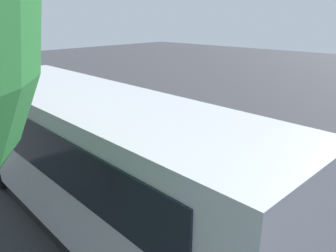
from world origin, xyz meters
TOP-DOWN VIEW (x-y plane):
  - ground_plane at (0.00, 0.00)m, footprint 80.00×80.00m
  - tour_bus at (-1.87, 4.50)m, footprint 9.95×2.96m
  - spectator_far_left at (-4.19, 1.99)m, footprint 0.57×0.31m
  - spectator_left at (-3.03, 1.63)m, footprint 0.58×0.37m
  - spectator_centre at (-1.97, 2.02)m, footprint 0.58×0.35m
  - spectator_right at (-0.63, 2.01)m, footprint 0.58×0.37m
  - spectator_far_right at (0.51, 1.85)m, footprint 0.57×0.32m
  - parked_motorcycle_silver at (-5.65, 2.44)m, footprint 2.03×0.70m
  - stunt_motorcycle at (3.71, -2.05)m, footprint 1.98×0.89m
  - traffic_cone at (0.94, -1.89)m, footprint 0.34×0.34m
  - bay_line_b at (-3.57, -1.23)m, footprint 0.19×3.62m
  - bay_line_c at (-0.72, -1.23)m, footprint 0.19×3.84m
  - bay_line_d at (2.13, -1.23)m, footprint 0.19×3.62m
  - bay_line_e at (4.97, -1.23)m, footprint 0.21×4.65m

SIDE VIEW (x-z plane):
  - ground_plane at x=0.00m, z-range 0.00..0.00m
  - bay_line_b at x=-3.57m, z-range 0.00..0.01m
  - bay_line_c at x=-0.72m, z-range 0.00..0.01m
  - bay_line_d at x=2.13m, z-range 0.00..0.01m
  - bay_line_e at x=4.97m, z-range 0.00..0.01m
  - traffic_cone at x=0.94m, z-range -0.01..0.62m
  - parked_motorcycle_silver at x=-5.65m, z-range -0.01..0.97m
  - stunt_motorcycle at x=3.71m, z-range 0.00..1.23m
  - spectator_centre at x=-1.97m, z-range 0.15..1.80m
  - spectator_far_left at x=-4.19m, z-range 0.15..1.82m
  - spectator_far_right at x=0.51m, z-range 0.16..1.83m
  - spectator_left at x=-3.03m, z-range 0.17..1.93m
  - spectator_right at x=-0.63m, z-range 0.17..1.93m
  - tour_bus at x=-1.87m, z-range 0.02..3.27m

